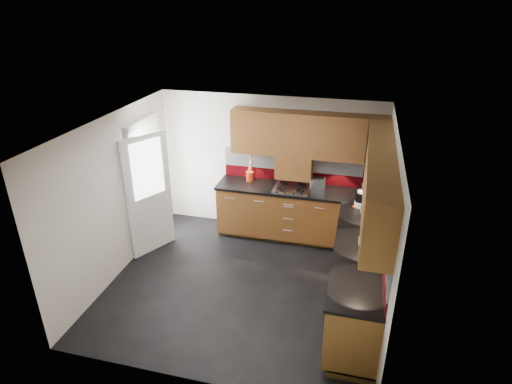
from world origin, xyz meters
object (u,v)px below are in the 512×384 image
(toaster, at_px, (318,183))
(food_processor, at_px, (360,199))
(utensil_pot, at_px, (250,175))
(gas_hob, at_px, (292,188))

(toaster, distance_m, food_processor, 0.89)
(utensil_pot, distance_m, food_processor, 1.96)
(utensil_pot, relative_size, food_processor, 1.73)
(utensil_pot, bearing_deg, food_processor, -16.36)
(toaster, xyz_separation_m, food_processor, (0.70, -0.54, 0.04))
(gas_hob, distance_m, food_processor, 1.19)
(gas_hob, distance_m, toaster, 0.44)
(gas_hob, xyz_separation_m, toaster, (0.41, 0.15, 0.07))
(utensil_pot, bearing_deg, toaster, -0.51)
(gas_hob, height_order, utensil_pot, utensil_pot)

